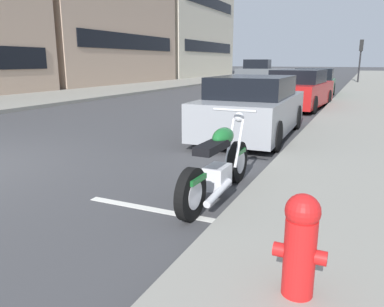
{
  "coord_description": "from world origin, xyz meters",
  "views": [
    {
      "loc": [
        -3.62,
        -6.27,
        1.73
      ],
      "look_at": [
        0.54,
        -4.35,
        0.6
      ],
      "focal_mm": 34.99,
      "sensor_mm": 36.0,
      "label": 1
    }
  ],
  "objects": [
    {
      "name": "parked_car_far_down_curb",
      "position": [
        4.93,
        -3.9,
        0.68
      ],
      "size": [
        4.26,
        1.9,
        1.41
      ],
      "rotation": [
        0.0,
        0.0,
        0.03
      ],
      "color": "gray",
      "rests_on": "ground"
    },
    {
      "name": "parking_stall_stripe",
      "position": [
        0.0,
        -4.28,
        0.0
      ],
      "size": [
        0.12,
        2.2,
        0.01
      ],
      "primitive_type": "cube",
      "color": "silver",
      "rests_on": "ground"
    },
    {
      "name": "sidewalk_far_curb",
      "position": [
        12.0,
        7.38,
        0.07
      ],
      "size": [
        120.0,
        5.0,
        0.14
      ],
      "primitive_type": "cube",
      "color": "gray",
      "rests_on": "ground"
    },
    {
      "name": "parked_car_behind_motorcycle",
      "position": [
        11.02,
        -3.98,
        0.68
      ],
      "size": [
        4.53,
        2.09,
        1.44
      ],
      "rotation": [
        0.0,
        0.0,
        -0.07
      ],
      "color": "#AD1919",
      "rests_on": "ground"
    },
    {
      "name": "parked_car_near_corner",
      "position": [
        16.22,
        -3.88,
        0.65
      ],
      "size": [
        4.17,
        2.05,
        1.4
      ],
      "rotation": [
        0.0,
        0.0,
        0.04
      ],
      "color": "#236638",
      "rests_on": "ground"
    },
    {
      "name": "traffic_signal_near_corner",
      "position": [
        29.12,
        -5.62,
        2.49
      ],
      "size": [
        0.36,
        0.28,
        3.23
      ],
      "color": "black",
      "rests_on": "sidewalk_near_curb"
    },
    {
      "name": "parked_motorcycle",
      "position": [
        0.72,
        -4.64,
        0.42
      ],
      "size": [
        2.14,
        0.62,
        1.1
      ],
      "rotation": [
        0.0,
        0.0,
        -0.03
      ],
      "color": "black",
      "rests_on": "ground"
    },
    {
      "name": "fire_hydrant",
      "position": [
        -1.2,
        -5.97,
        0.53
      ],
      "size": [
        0.24,
        0.36,
        0.74
      ],
      "color": "red",
      "rests_on": "sidewalk_near_curb"
    },
    {
      "name": "townhouse_far_uphill",
      "position": [
        35.82,
        13.94,
        7.39
      ],
      "size": [
        15.34,
        8.59,
        14.79
      ],
      "color": "beige",
      "rests_on": "ground"
    },
    {
      "name": "crossing_truck",
      "position": [
        26.14,
        1.0,
        0.88
      ],
      "size": [
        2.49,
        5.16,
        1.89
      ],
      "rotation": [
        0.0,
        0.0,
        1.66
      ],
      "color": "#4C5156",
      "rests_on": "ground"
    }
  ]
}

